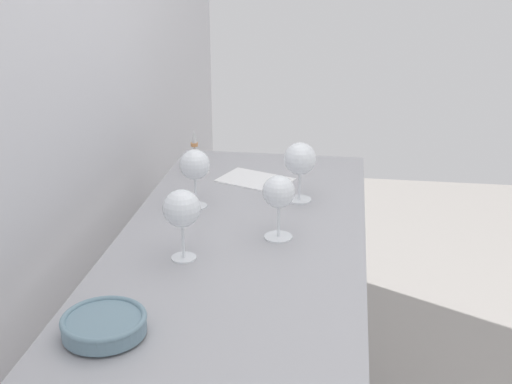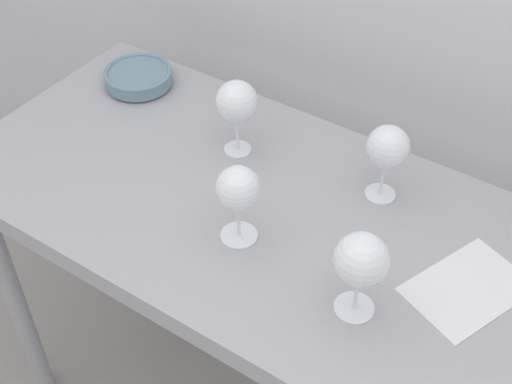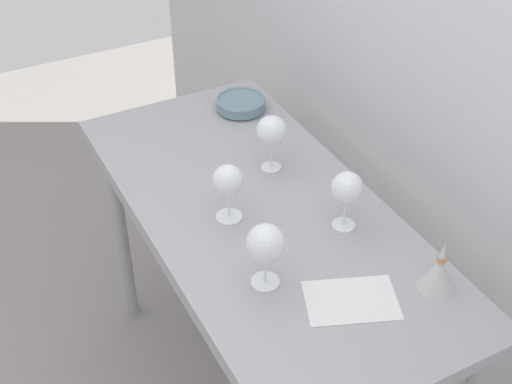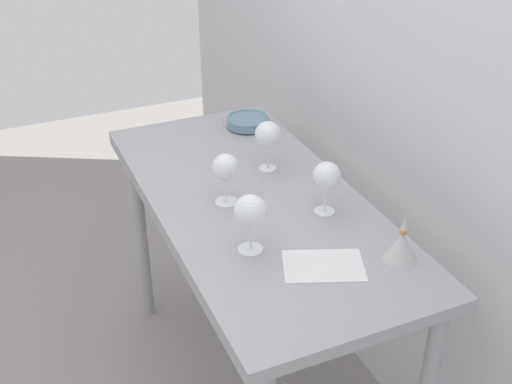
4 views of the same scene
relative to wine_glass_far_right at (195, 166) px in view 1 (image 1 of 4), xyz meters
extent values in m
cube|color=silver|center=(-0.17, 0.33, 0.27)|extent=(3.80, 0.04, 2.60)
cube|color=#9D9DA2|center=(-0.17, -0.16, -0.15)|extent=(1.40, 0.64, 0.04)
cube|color=#9D9DA2|center=(-0.17, -0.48, -0.15)|extent=(1.40, 0.01, 0.05)
cylinder|color=#9D9DA2|center=(0.47, -0.42, -0.60)|extent=(0.05, 0.05, 0.86)
cylinder|color=#9D9DA2|center=(0.47, 0.10, -0.60)|extent=(0.05, 0.05, 0.86)
cylinder|color=white|center=(0.00, 0.00, -0.12)|extent=(0.07, 0.07, 0.00)
cylinder|color=white|center=(0.00, 0.00, -0.08)|extent=(0.01, 0.01, 0.09)
sphere|color=white|center=(0.00, 0.00, 0.00)|extent=(0.09, 0.09, 0.09)
cylinder|color=maroon|center=(0.00, 0.00, -0.01)|extent=(0.06, 0.06, 0.02)
cylinder|color=white|center=(0.09, -0.30, -0.12)|extent=(0.07, 0.07, 0.00)
cylinder|color=white|center=(0.09, -0.30, -0.08)|extent=(0.01, 0.01, 0.09)
sphere|color=white|center=(0.09, -0.30, 0.01)|extent=(0.10, 0.10, 0.10)
cylinder|color=maroon|center=(0.09, -0.30, -0.01)|extent=(0.07, 0.07, 0.02)
cylinder|color=white|center=(-0.33, -0.04, -0.12)|extent=(0.06, 0.06, 0.00)
cylinder|color=white|center=(-0.33, -0.04, -0.08)|extent=(0.01, 0.01, 0.09)
sphere|color=white|center=(-0.33, -0.04, 0.01)|extent=(0.09, 0.09, 0.09)
cylinder|color=maroon|center=(-0.33, -0.04, -0.01)|extent=(0.06, 0.06, 0.02)
cylinder|color=white|center=(-0.18, -0.26, -0.12)|extent=(0.07, 0.07, 0.00)
cylinder|color=white|center=(-0.18, -0.26, -0.08)|extent=(0.01, 0.01, 0.09)
sphere|color=white|center=(-0.18, -0.26, 0.00)|extent=(0.08, 0.08, 0.08)
cylinder|color=maroon|center=(-0.18, -0.26, -0.01)|extent=(0.06, 0.06, 0.02)
cube|color=white|center=(0.25, -0.14, -0.12)|extent=(0.22, 0.26, 0.00)
cylinder|color=#4C4C4C|center=(-0.69, 0.03, -0.12)|extent=(0.12, 0.12, 0.01)
cylinder|color=slate|center=(-0.69, 0.03, -0.10)|extent=(0.17, 0.17, 0.03)
torus|color=slate|center=(-0.69, 0.03, -0.09)|extent=(0.17, 0.17, 0.01)
cone|color=beige|center=(0.31, 0.07, -0.08)|extent=(0.10, 0.10, 0.09)
cylinder|color=#C17F4C|center=(0.31, 0.07, -0.03)|extent=(0.02, 0.02, 0.01)
cone|color=beige|center=(0.31, 0.07, 0.00)|extent=(0.02, 0.02, 0.04)
camera|label=1|loc=(-1.78, -0.43, 0.62)|focal=47.21mm
camera|label=2|loc=(0.38, -1.04, 0.88)|focal=49.19mm
camera|label=3|loc=(1.21, -0.91, 1.13)|focal=49.70mm
camera|label=4|loc=(1.50, -0.90, 0.96)|focal=45.51mm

